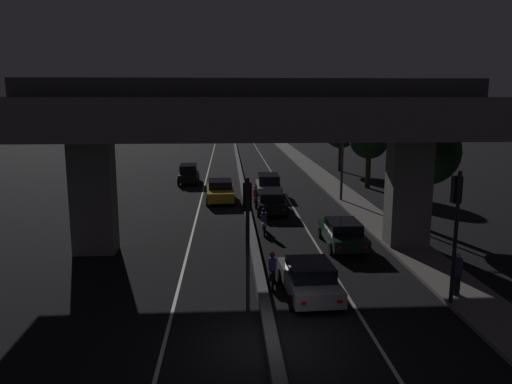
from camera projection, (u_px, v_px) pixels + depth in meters
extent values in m
plane|color=black|center=(271.00, 344.00, 15.25)|extent=(200.00, 200.00, 0.00)
cube|color=beige|center=(207.00, 175.00, 49.41)|extent=(0.12, 126.00, 0.00)
cube|color=beige|center=(273.00, 174.00, 49.79)|extent=(0.12, 126.00, 0.00)
cube|color=#4C4C51|center=(240.00, 173.00, 49.57)|extent=(0.40, 126.00, 0.37)
cube|color=slate|center=(332.00, 185.00, 43.16)|extent=(2.24, 126.00, 0.15)
cube|color=gray|center=(93.00, 195.00, 23.91)|extent=(1.98, 1.35, 5.69)
cube|color=gray|center=(408.00, 192.00, 24.80)|extent=(1.98, 1.35, 5.69)
cube|color=gray|center=(254.00, 116.00, 23.67)|extent=(22.57, 9.26, 1.76)
cube|color=#333335|center=(254.00, 88.00, 23.43)|extent=(22.57, 0.40, 0.90)
cylinder|color=black|center=(248.00, 247.00, 17.15)|extent=(0.14, 0.14, 4.75)
cube|color=black|center=(247.00, 197.00, 17.02)|extent=(0.30, 0.28, 0.95)
sphere|color=black|center=(247.00, 188.00, 17.11)|extent=(0.18, 0.18, 0.18)
sphere|color=yellow|center=(247.00, 196.00, 17.17)|extent=(0.18, 0.18, 0.18)
sphere|color=black|center=(247.00, 205.00, 17.22)|extent=(0.18, 0.18, 0.18)
cylinder|color=black|center=(455.00, 240.00, 17.56)|extent=(0.14, 0.14, 4.94)
cube|color=black|center=(457.00, 189.00, 17.41)|extent=(0.30, 0.28, 0.95)
sphere|color=black|center=(455.00, 180.00, 17.50)|extent=(0.18, 0.18, 0.18)
sphere|color=yellow|center=(455.00, 189.00, 17.55)|extent=(0.18, 0.18, 0.18)
sphere|color=black|center=(454.00, 197.00, 17.61)|extent=(0.18, 0.18, 0.18)
cylinder|color=#2D2D30|center=(343.00, 151.00, 35.73)|extent=(0.18, 0.18, 7.44)
cylinder|color=#2D2D30|center=(332.00, 100.00, 35.03)|extent=(1.67, 0.10, 0.10)
ellipsoid|color=#F2B759|center=(321.00, 102.00, 35.00)|extent=(0.56, 0.32, 0.24)
cube|color=gray|center=(309.00, 281.00, 18.95)|extent=(1.98, 4.30, 0.55)
cube|color=black|center=(310.00, 269.00, 18.65)|extent=(1.67, 2.10, 0.52)
cylinder|color=black|center=(280.00, 276.00, 20.28)|extent=(0.23, 0.60, 0.59)
cylinder|color=black|center=(323.00, 274.00, 20.46)|extent=(0.23, 0.60, 0.59)
cylinder|color=black|center=(292.00, 303.00, 17.55)|extent=(0.23, 0.60, 0.59)
cylinder|color=black|center=(341.00, 301.00, 17.73)|extent=(0.23, 0.60, 0.59)
cube|color=red|center=(303.00, 303.00, 16.81)|extent=(0.18, 0.04, 0.11)
cube|color=red|center=(340.00, 302.00, 16.93)|extent=(0.18, 0.04, 0.11)
cube|color=black|center=(342.00, 235.00, 25.39)|extent=(1.79, 4.57, 0.56)
cube|color=black|center=(343.00, 226.00, 25.07)|extent=(1.56, 2.20, 0.50)
cylinder|color=black|center=(320.00, 233.00, 26.88)|extent=(0.21, 0.58, 0.58)
cylinder|color=black|center=(352.00, 232.00, 26.96)|extent=(0.21, 0.58, 0.58)
cylinder|color=black|center=(331.00, 249.00, 23.93)|extent=(0.21, 0.58, 0.58)
cylinder|color=black|center=(366.00, 248.00, 24.01)|extent=(0.21, 0.58, 0.58)
cube|color=red|center=(340.00, 248.00, 23.11)|extent=(0.18, 0.03, 0.11)
cube|color=red|center=(366.00, 247.00, 23.17)|extent=(0.18, 0.03, 0.11)
cube|color=black|center=(271.00, 203.00, 33.09)|extent=(1.96, 4.53, 0.58)
cube|color=black|center=(272.00, 195.00, 32.77)|extent=(1.67, 2.20, 0.52)
cylinder|color=black|center=(257.00, 203.00, 34.57)|extent=(0.22, 0.63, 0.62)
cylinder|color=black|center=(283.00, 202.00, 34.62)|extent=(0.22, 0.63, 0.62)
cylinder|color=black|center=(259.00, 212.00, 31.68)|extent=(0.22, 0.63, 0.62)
cylinder|color=black|center=(287.00, 212.00, 31.72)|extent=(0.22, 0.63, 0.62)
cube|color=red|center=(263.00, 210.00, 30.87)|extent=(0.18, 0.04, 0.11)
cube|color=red|center=(284.00, 210.00, 30.90)|extent=(0.18, 0.04, 0.11)
cube|color=silver|center=(268.00, 187.00, 39.09)|extent=(1.88, 4.39, 0.56)
cube|color=black|center=(268.00, 179.00, 38.97)|extent=(1.63, 2.64, 0.73)
cylinder|color=black|center=(256.00, 187.00, 40.52)|extent=(0.21, 0.62, 0.62)
cylinder|color=black|center=(278.00, 187.00, 40.59)|extent=(0.21, 0.62, 0.62)
cylinder|color=black|center=(258.00, 194.00, 37.69)|extent=(0.21, 0.62, 0.62)
cylinder|color=black|center=(281.00, 194.00, 37.76)|extent=(0.21, 0.62, 0.62)
cube|color=red|center=(262.00, 192.00, 36.91)|extent=(0.18, 0.03, 0.11)
cube|color=red|center=(279.00, 192.00, 36.96)|extent=(0.18, 0.03, 0.11)
cube|color=gold|center=(220.00, 193.00, 36.55)|extent=(2.04, 4.84, 0.68)
cube|color=black|center=(220.00, 184.00, 36.67)|extent=(1.74, 2.35, 0.55)
cylinder|color=black|center=(234.00, 201.00, 35.15)|extent=(0.22, 0.59, 0.58)
cylinder|color=black|center=(207.00, 202.00, 34.98)|extent=(0.22, 0.59, 0.58)
cylinder|color=black|center=(232.00, 193.00, 38.24)|extent=(0.22, 0.59, 0.58)
cylinder|color=black|center=(208.00, 193.00, 38.08)|extent=(0.22, 0.59, 0.58)
cube|color=white|center=(228.00, 188.00, 38.98)|extent=(0.18, 0.04, 0.11)
cube|color=white|center=(211.00, 188.00, 38.87)|extent=(0.18, 0.04, 0.11)
cube|color=black|center=(189.00, 176.00, 44.54)|extent=(1.80, 4.35, 0.64)
cube|color=black|center=(188.00, 168.00, 44.42)|extent=(1.54, 2.63, 0.69)
cylinder|color=black|center=(197.00, 182.00, 43.28)|extent=(0.22, 0.64, 0.64)
cylinder|color=black|center=(179.00, 182.00, 43.13)|extent=(0.22, 0.64, 0.64)
cylinder|color=black|center=(198.00, 177.00, 46.06)|extent=(0.22, 0.64, 0.64)
cylinder|color=black|center=(181.00, 177.00, 45.92)|extent=(0.22, 0.64, 0.64)
cube|color=white|center=(196.00, 173.00, 46.72)|extent=(0.18, 0.04, 0.11)
cube|color=white|center=(183.00, 173.00, 46.62)|extent=(0.18, 0.04, 0.11)
cylinder|color=black|center=(272.00, 274.00, 20.62)|extent=(0.12, 0.53, 0.53)
cylinder|color=black|center=(273.00, 284.00, 19.45)|extent=(0.14, 0.54, 0.53)
cube|color=black|center=(272.00, 274.00, 20.00)|extent=(0.31, 0.92, 0.32)
cylinder|color=navy|center=(272.00, 264.00, 19.92)|extent=(0.34, 0.34, 0.49)
sphere|color=#B21919|center=(272.00, 255.00, 19.85)|extent=(0.24, 0.24, 0.24)
cube|color=red|center=(273.00, 279.00, 19.36)|extent=(0.08, 0.04, 0.08)
cylinder|color=black|center=(263.00, 225.00, 28.50)|extent=(0.10, 0.59, 0.59)
cylinder|color=black|center=(264.00, 231.00, 27.19)|extent=(0.12, 0.60, 0.59)
cube|color=silver|center=(264.00, 224.00, 27.81)|extent=(0.28, 1.03, 0.32)
cylinder|color=navy|center=(264.00, 217.00, 27.73)|extent=(0.33, 0.33, 0.50)
sphere|color=black|center=(264.00, 210.00, 27.66)|extent=(0.24, 0.24, 0.24)
cube|color=red|center=(264.00, 227.00, 27.10)|extent=(0.08, 0.03, 0.08)
cylinder|color=black|center=(256.00, 200.00, 35.55)|extent=(0.11, 0.57, 0.56)
cylinder|color=black|center=(256.00, 204.00, 34.17)|extent=(0.13, 0.57, 0.56)
cube|color=maroon|center=(256.00, 199.00, 34.82)|extent=(0.30, 1.08, 0.32)
cylinder|color=maroon|center=(256.00, 193.00, 34.74)|extent=(0.34, 0.34, 0.55)
sphere|color=#B21919|center=(256.00, 187.00, 34.67)|extent=(0.24, 0.24, 0.24)
cube|color=red|center=(256.00, 201.00, 34.09)|extent=(0.08, 0.03, 0.08)
cylinder|color=black|center=(456.00, 284.00, 18.69)|extent=(0.31, 0.31, 0.76)
cylinder|color=navy|center=(457.00, 267.00, 18.56)|extent=(0.37, 0.37, 0.64)
sphere|color=tan|center=(458.00, 256.00, 18.48)|extent=(0.21, 0.21, 0.21)
cylinder|color=#38281C|center=(423.00, 203.00, 28.65)|extent=(0.47, 0.47, 3.03)
sphere|color=black|center=(427.00, 152.00, 28.11)|extent=(3.79, 3.79, 3.79)
cylinder|color=#2D2116|center=(368.00, 171.00, 41.86)|extent=(0.45, 0.45, 2.90)
sphere|color=black|center=(369.00, 139.00, 41.37)|extent=(3.33, 3.33, 3.33)
cylinder|color=#2D2116|center=(340.00, 158.00, 51.74)|extent=(0.36, 0.36, 2.82)
sphere|color=black|center=(341.00, 131.00, 51.25)|extent=(3.45, 3.45, 3.45)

